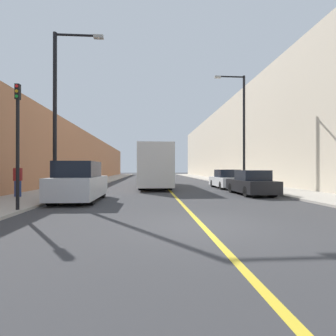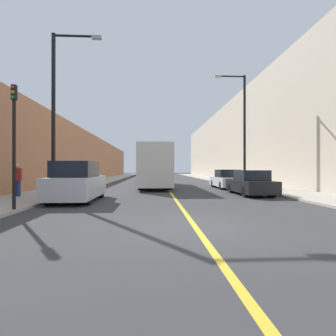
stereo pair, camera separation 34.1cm
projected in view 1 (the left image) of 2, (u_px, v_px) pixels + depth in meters
name	position (u px, v px, depth m)	size (l,w,h in m)	color
ground_plane	(203.00, 226.00, 7.18)	(200.00, 200.00, 0.00)	#38383A
sidewalk_left	(105.00, 180.00, 36.55)	(3.42, 72.00, 0.11)	#B2AA9E
sidewalk_right	(213.00, 179.00, 37.65)	(3.42, 72.00, 0.11)	#B2AA9E
building_row_left	(77.00, 157.00, 36.29)	(4.00, 72.00, 6.29)	#B2724C
building_row_right	(238.00, 142.00, 37.94)	(4.00, 72.00, 11.01)	beige
road_center_line	(160.00, 180.00, 37.10)	(0.16, 72.00, 0.01)	gold
bus	(154.00, 166.00, 23.21)	(2.52, 11.98, 3.38)	silver
parked_suv_left	(79.00, 183.00, 12.65)	(1.96, 4.51, 1.93)	silver
car_right_near	(251.00, 184.00, 15.89)	(1.79, 4.34, 1.49)	black
car_right_mid	(226.00, 180.00, 21.23)	(1.82, 4.50, 1.52)	silver
street_lamp_left	(59.00, 104.00, 13.38)	(2.55, 0.24, 8.45)	black
street_lamp_right	(242.00, 125.00, 21.39)	(2.55, 0.24, 9.08)	black
traffic_light	(18.00, 142.00, 9.38)	(0.16, 0.18, 4.51)	black
pedestrian	(18.00, 179.00, 13.80)	(0.39, 0.25, 1.75)	navy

